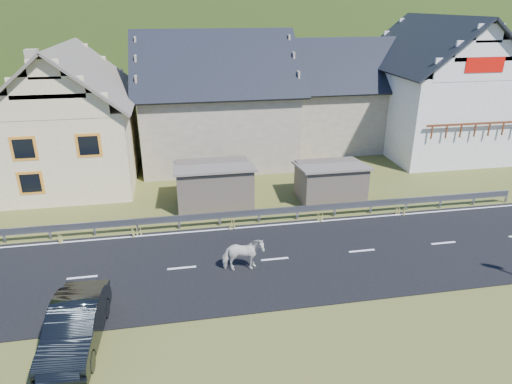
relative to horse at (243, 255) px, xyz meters
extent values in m
plane|color=#464E1C|center=(1.48, 0.59, -0.75)|extent=(160.00, 160.00, 0.00)
cube|color=black|center=(1.48, 0.59, -0.73)|extent=(60.00, 7.00, 0.04)
cube|color=silver|center=(1.48, 0.59, -0.71)|extent=(60.00, 6.60, 0.01)
cube|color=#93969B|center=(1.48, 4.27, -0.17)|extent=(28.00, 0.08, 0.34)
cube|color=#93969B|center=(-10.52, 4.29, -0.40)|extent=(0.10, 0.06, 0.70)
cube|color=#93969B|center=(-8.52, 4.29, -0.40)|extent=(0.10, 0.06, 0.70)
cube|color=#93969B|center=(-6.52, 4.29, -0.40)|extent=(0.10, 0.06, 0.70)
cube|color=#93969B|center=(-4.52, 4.29, -0.40)|extent=(0.10, 0.06, 0.70)
cube|color=#93969B|center=(-2.52, 4.29, -0.40)|extent=(0.10, 0.06, 0.70)
cube|color=#93969B|center=(-0.52, 4.29, -0.40)|extent=(0.10, 0.06, 0.70)
cube|color=#93969B|center=(1.48, 4.29, -0.40)|extent=(0.10, 0.06, 0.70)
cube|color=#93969B|center=(3.48, 4.29, -0.40)|extent=(0.10, 0.06, 0.70)
cube|color=#93969B|center=(5.48, 4.29, -0.40)|extent=(0.10, 0.06, 0.70)
cube|color=#93969B|center=(7.48, 4.29, -0.40)|extent=(0.10, 0.06, 0.70)
cube|color=#93969B|center=(9.48, 4.29, -0.40)|extent=(0.10, 0.06, 0.70)
cube|color=#93969B|center=(11.48, 4.29, -0.40)|extent=(0.10, 0.06, 0.70)
cube|color=#93969B|center=(13.48, 4.29, -0.40)|extent=(0.10, 0.06, 0.70)
cube|color=#93969B|center=(15.48, 4.29, -0.40)|extent=(0.10, 0.06, 0.70)
cube|color=#695C4D|center=(-0.52, 7.09, 0.35)|extent=(4.30, 3.30, 2.40)
cube|color=#695C4D|center=(5.98, 6.59, 0.25)|extent=(3.80, 2.90, 2.20)
cube|color=#F7E4AD|center=(-8.52, 12.59, 1.75)|extent=(7.00, 9.00, 5.00)
cube|color=orange|center=(-10.12, 8.09, 2.65)|extent=(1.30, 0.12, 1.30)
cube|color=orange|center=(-6.92, 8.09, 2.65)|extent=(1.30, 0.12, 1.30)
cube|color=orange|center=(-10.12, 8.09, 0.75)|extent=(1.30, 0.12, 1.30)
cube|color=tan|center=(-10.52, 14.09, 5.81)|extent=(0.70, 0.70, 2.40)
cube|color=tan|center=(0.48, 15.59, 1.75)|extent=(10.00, 9.00, 5.00)
cube|color=tan|center=(10.48, 17.59, 1.55)|extent=(9.00, 8.00, 4.60)
cube|color=white|center=(16.48, 14.59, 2.25)|extent=(8.00, 10.00, 6.00)
cube|color=red|center=(16.48, 9.56, 6.05)|extent=(2.60, 0.06, 0.90)
cube|color=brown|center=(16.48, 9.34, 2.45)|extent=(6.80, 0.12, 0.12)
ellipsoid|color=black|center=(6.48, 180.59, -20.75)|extent=(440.00, 280.00, 260.00)
imported|color=silver|center=(0.00, 0.00, 0.00)|extent=(0.81, 1.71, 1.43)
imported|color=black|center=(-6.00, -3.41, -0.03)|extent=(1.74, 4.47, 1.45)
camera|label=1|loc=(-2.38, -16.11, 9.61)|focal=32.00mm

